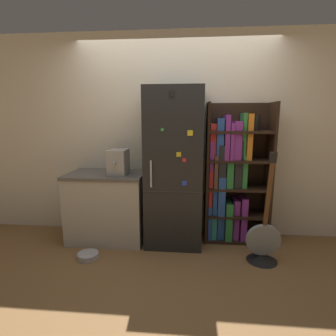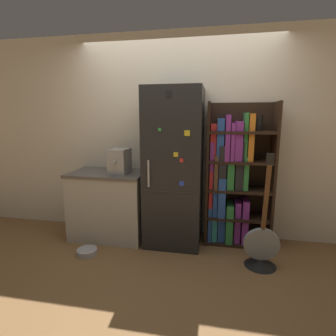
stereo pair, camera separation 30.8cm
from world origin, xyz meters
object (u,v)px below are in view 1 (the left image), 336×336
Objects in this scene: pet_bowl at (88,255)px; refrigerator at (174,168)px; bookshelf at (230,177)px; espresso_machine at (118,162)px; guitar at (263,246)px.

refrigerator is at bearing 29.13° from pet_bowl.
pet_bowl is (-1.62, -0.65, -0.78)m from bookshelf.
espresso_machine is at bearing 62.13° from pet_bowl.
guitar is (1.67, -0.35, -0.84)m from espresso_machine.
guitar is (0.99, -0.40, -0.77)m from refrigerator.
refrigerator reaches higher than pet_bowl.
espresso_machine is (-1.37, -0.18, 0.20)m from bookshelf.
refrigerator reaches higher than bookshelf.
pet_bowl is (-0.25, -0.47, -0.98)m from espresso_machine.
refrigerator is at bearing 3.72° from espresso_machine.
refrigerator reaches higher than guitar.
pet_bowl is at bearing -117.87° from espresso_machine.
bookshelf reaches higher than espresso_machine.
pet_bowl is (-0.92, -0.51, -0.91)m from refrigerator.
espresso_machine is 0.30× the size of guitar.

